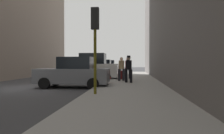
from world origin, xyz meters
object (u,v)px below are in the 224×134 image
Objects in this scene: fire_hydrant at (108,77)px; rolling_suitcase at (120,75)px; traffic_light at (95,32)px; parked_dark_green_sedan at (106,67)px; pedestrian_in_tan_coat at (121,68)px; parked_white_van at (91,68)px; pedestrian_in_red_jacket at (128,67)px; parked_blue_sedan at (101,68)px; parked_gray_coupe at (74,73)px; pedestrian_with_fedora at (129,68)px.

fire_hydrant is 3.13m from rolling_suitcase.
parked_dark_green_sedan is at bearing 95.26° from traffic_light.
rolling_suitcase is at bearing 96.09° from pedestrian_in_tan_coat.
pedestrian_in_red_jacket is (3.07, -0.13, 0.07)m from parked_white_van.
parked_blue_sedan reaches higher than fire_hydrant.
parked_white_van is 4.44× the size of rolling_suitcase.
parked_white_van is at bearing -90.00° from parked_blue_sedan.
fire_hydrant is (1.80, 1.76, -0.35)m from parked_gray_coupe.
fire_hydrant is 0.41× the size of pedestrian_in_tan_coat.
parked_dark_green_sedan is 13.61m from pedestrian_in_tan_coat.
fire_hydrant is at bearing -64.97° from parked_white_van.
fire_hydrant is 3.99m from pedestrian_in_red_jacket.
pedestrian_with_fedora is at bearing -76.48° from rolling_suitcase.
fire_hydrant is 0.68× the size of rolling_suitcase.
fire_hydrant is 1.86m from pedestrian_in_tan_coat.
parked_blue_sedan is 2.46× the size of pedestrian_in_red_jacket.
parked_gray_coupe and parked_dark_green_sedan have the same top height.
parked_gray_coupe is 2.54m from fire_hydrant.
pedestrian_in_tan_coat is 1.51m from pedestrian_with_fedora.
parked_blue_sedan is 9.65m from fire_hydrant.
pedestrian_with_fedora reaches higher than fire_hydrant.
parked_blue_sedan is at bearing 108.89° from pedestrian_with_fedora.
pedestrian_in_tan_coat is (-0.42, -2.20, 0.00)m from pedestrian_in_red_jacket.
pedestrian_in_red_jacket is at bearing -74.60° from parked_dark_green_sedan.
traffic_light is (1.85, -9.13, 1.73)m from parked_white_van.
parked_blue_sedan is 1.17× the size of traffic_light.
pedestrian_in_red_jacket and pedestrian_in_tan_coat have the same top height.
parked_blue_sedan is 6.89m from rolling_suitcase.
parked_white_van reaches higher than pedestrian_with_fedora.
parked_white_van is 4.30m from fire_hydrant.
pedestrian_with_fedora is at bearing -49.44° from parked_white_van.
pedestrian_in_red_jacket is 1.00× the size of pedestrian_in_tan_coat.
traffic_light is (1.85, -14.73, 1.91)m from parked_blue_sedan.
parked_gray_coupe is 4.40m from traffic_light.
parked_gray_coupe reaches higher than fire_hydrant.
parked_white_van reaches higher than parked_gray_coupe.
pedestrian_in_red_jacket is (3.07, 5.49, 0.26)m from parked_gray_coupe.
parked_white_van is 1.28× the size of traffic_light.
pedestrian_with_fedora is (3.20, 1.89, 0.29)m from parked_gray_coupe.
parked_blue_sedan and parked_dark_green_sedan have the same top height.
parked_blue_sedan is 2.46× the size of pedestrian_in_tan_coat.
parked_blue_sedan is 9.88m from pedestrian_with_fedora.
parked_dark_green_sedan is 2.48× the size of pedestrian_in_red_jacket.
parked_gray_coupe is at bearing -128.90° from pedestrian_in_tan_coat.
rolling_suitcase is at bearing -68.76° from parked_blue_sedan.
rolling_suitcase is at bearing -130.69° from pedestrian_in_red_jacket.
parked_gray_coupe is at bearing -117.36° from rolling_suitcase.
parked_gray_coupe is 2.47× the size of pedestrian_in_red_jacket.
fire_hydrant is at bearing -102.68° from rolling_suitcase.
rolling_suitcase is (0.69, 3.06, -0.01)m from fire_hydrant.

